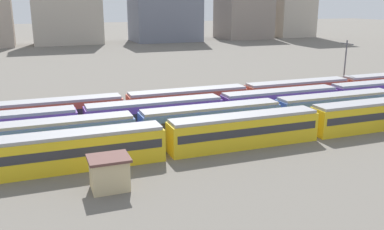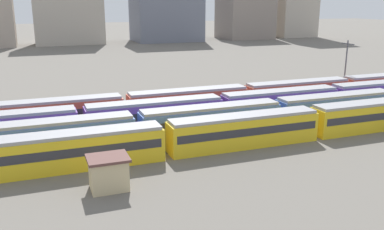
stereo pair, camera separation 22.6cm
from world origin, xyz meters
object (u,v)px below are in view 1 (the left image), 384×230
train_track_1 (336,107)px  signal_hut (109,173)px  train_track_3 (245,96)px  train_track_0 (244,130)px  train_track_2 (333,97)px  catenary_pole_1 (345,65)px

train_track_1 → signal_hut: bearing=-161.4°
signal_hut → train_track_1: bearing=18.6°
train_track_3 → signal_hut: 33.03m
train_track_0 → train_track_2: same height
train_track_1 → signal_hut: train_track_1 is taller
train_track_3 → signal_hut: train_track_3 is taller
train_track_2 → train_track_3: bearing=157.2°
signal_hut → catenary_pole_1: bearing=28.2°
train_track_0 → train_track_2: bearing=26.7°
train_track_1 → signal_hut: size_ratio=26.00×
catenary_pole_1 → train_track_1: bearing=-133.2°
train_track_3 → catenary_pole_1: bearing=7.9°
catenary_pole_1 → signal_hut: bearing=-151.8°
signal_hut → train_track_0: bearing=20.3°
train_track_0 → train_track_1: same height
train_track_0 → signal_hut: size_ratio=15.50×
train_track_0 → train_track_2: size_ratio=0.50×
train_track_2 → signal_hut: 40.74m
train_track_0 → catenary_pole_1: size_ratio=5.79×
train_track_1 → train_track_3: bearing=129.8°
train_track_1 → train_track_3: same height
train_track_1 → train_track_3: 13.53m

